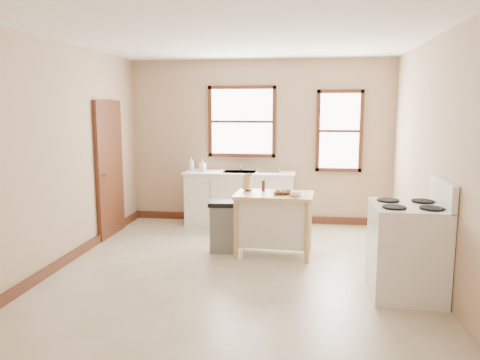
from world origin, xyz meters
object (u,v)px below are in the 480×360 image
object	(u,v)px
pepper_grinder	(263,186)
bowl_a	(279,193)
dish_rack	(269,170)
kitchen_island	(274,224)
gas_stove	(407,238)
trash_bin	(223,227)
bowl_b	(287,193)
knife_block	(248,184)
soap_bottle_a	(191,164)
soap_bottle_b	(203,165)
bowl_c	(295,195)

from	to	relation	value
pepper_grinder	bowl_a	distance (m)	0.32
dish_rack	kitchen_island	bearing A→B (deg)	-60.20
bowl_a	gas_stove	distance (m)	1.84
dish_rack	gas_stove	bearing A→B (deg)	-35.40
trash_bin	bowl_b	bearing A→B (deg)	-7.24
dish_rack	knife_block	bearing A→B (deg)	-75.19
soap_bottle_a	kitchen_island	size ratio (longest dim) A/B	0.23
soap_bottle_a	knife_block	distance (m)	1.76
kitchen_island	trash_bin	distance (m)	0.71
kitchen_island	bowl_a	size ratio (longest dim) A/B	5.83
bowl_b	soap_bottle_a	bearing A→B (deg)	137.62
dish_rack	kitchen_island	size ratio (longest dim) A/B	0.37
soap_bottle_b	knife_block	distance (m)	1.64
soap_bottle_a	pepper_grinder	world-z (taller)	soap_bottle_a
bowl_b	trash_bin	xyz separation A→B (m)	(-0.88, 0.05, -0.51)
kitchen_island	bowl_a	distance (m)	0.45
bowl_b	knife_block	bearing A→B (deg)	160.59
soap_bottle_a	pepper_grinder	size ratio (longest dim) A/B	1.55
dish_rack	bowl_b	bearing A→B (deg)	-54.11
pepper_grinder	gas_stove	distance (m)	2.15
kitchen_island	gas_stove	bearing A→B (deg)	-35.69
bowl_b	trash_bin	world-z (taller)	bowl_b
bowl_b	bowl_c	size ratio (longest dim) A/B	1.17
bowl_c	soap_bottle_b	bearing A→B (deg)	133.63
gas_stove	dish_rack	bearing A→B (deg)	121.54
trash_bin	bowl_c	bearing A→B (deg)	-15.08
knife_block	soap_bottle_b	bearing A→B (deg)	145.63
soap_bottle_a	bowl_a	world-z (taller)	soap_bottle_a
kitchen_island	bowl_b	xyz separation A→B (m)	(0.17, -0.02, 0.45)
soap_bottle_a	bowl_b	xyz separation A→B (m)	(1.68, -1.53, -0.17)
kitchen_island	knife_block	distance (m)	0.67
soap_bottle_a	bowl_c	xyz separation A→B (m)	(1.80, -1.68, -0.17)
pepper_grinder	bowl_c	size ratio (longest dim) A/B	0.98
bowl_b	gas_stove	xyz separation A→B (m)	(1.32, -1.17, -0.24)
dish_rack	pepper_grinder	bearing A→B (deg)	-66.05
soap_bottle_b	kitchen_island	size ratio (longest dim) A/B	0.20
soap_bottle_b	kitchen_island	xyz separation A→B (m)	(1.31, -1.51, -0.60)
trash_bin	gas_stove	bearing A→B (deg)	-33.02
dish_rack	bowl_a	size ratio (longest dim) A/B	2.13
pepper_grinder	bowl_c	bearing A→B (deg)	-36.25
soap_bottle_a	bowl_c	distance (m)	2.47
soap_bottle_b	bowl_c	bearing A→B (deg)	-28.40
knife_block	bowl_b	distance (m)	0.59
soap_bottle_b	pepper_grinder	xyz separation A→B (m)	(1.15, -1.35, -0.10)
dish_rack	kitchen_island	xyz separation A→B (m)	(0.18, -1.53, -0.54)
knife_block	pepper_grinder	xyz separation A→B (m)	(0.22, -0.01, -0.03)
trash_bin	gas_stove	size ratio (longest dim) A/B	0.57
knife_block	bowl_c	size ratio (longest dim) A/B	1.31
pepper_grinder	dish_rack	bearing A→B (deg)	90.89
kitchen_island	soap_bottle_a	bearing A→B (deg)	137.97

